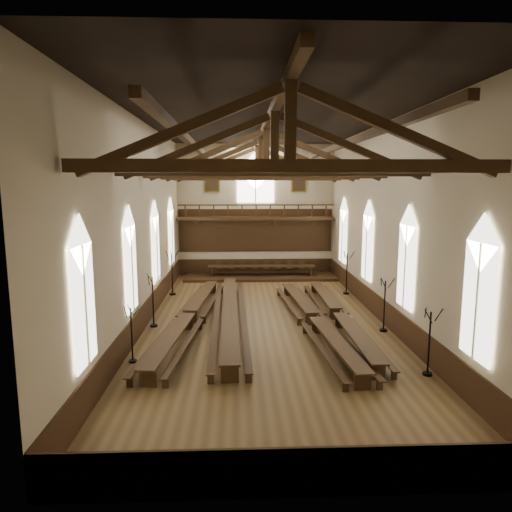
{
  "coord_description": "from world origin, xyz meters",
  "views": [
    {
      "loc": [
        -1.38,
        -22.16,
        6.9
      ],
      "look_at": [
        -0.43,
        1.5,
        3.22
      ],
      "focal_mm": 32.0,
      "sensor_mm": 36.0,
      "label": 1
    }
  ],
  "objects": [
    {
      "name": "end_window",
      "position": [
        0.0,
        12.9,
        7.22
      ],
      "size": [
        2.8,
        0.12,
        3.8
      ],
      "color": "white",
      "rests_on": "room_walls"
    },
    {
      "name": "refectory_row_a",
      "position": [
        -3.78,
        -0.32,
        0.55
      ],
      "size": [
        2.24,
        14.54,
        0.75
      ],
      "color": "#382511",
      "rests_on": "ground"
    },
    {
      "name": "candelabrum_right_mid",
      "position": [
        5.55,
        -1.46,
        0.79
      ],
      "size": [
        0.71,
        0.8,
        2.6
      ],
      "color": "black",
      "rests_on": "ground"
    },
    {
      "name": "high_table",
      "position": [
        0.37,
        11.4,
        0.83
      ],
      "size": [
        8.0,
        1.04,
        0.75
      ],
      "color": "#382511",
      "rests_on": "dais"
    },
    {
      "name": "candelabrum_left_near",
      "position": [
        -5.55,
        -4.87,
        0.71
      ],
      "size": [
        0.65,
        0.71,
        2.32
      ],
      "color": "black",
      "rests_on": "ground"
    },
    {
      "name": "candelabrum_right_near",
      "position": [
        5.55,
        -6.56,
        0.77
      ],
      "size": [
        0.73,
        0.77,
        2.54
      ],
      "color": "black",
      "rests_on": "ground"
    },
    {
      "name": "side_windows",
      "position": [
        -0.0,
        -0.0,
        3.74
      ],
      "size": [
        11.85,
        19.8,
        4.5
      ],
      "color": "white",
      "rests_on": "room_walls"
    },
    {
      "name": "candelabrum_left_mid",
      "position": [
        -5.55,
        -0.29,
        0.81
      ],
      "size": [
        0.74,
        0.81,
        2.66
      ],
      "color": "black",
      "rests_on": "ground"
    },
    {
      "name": "candelabrum_left_far",
      "position": [
        -5.55,
        6.31,
        0.87
      ],
      "size": [
        0.85,
        0.83,
        2.85
      ],
      "color": "black",
      "rests_on": "ground"
    },
    {
      "name": "refectory_row_d",
      "position": [
        3.62,
        -0.21,
        0.52
      ],
      "size": [
        1.46,
        14.0,
        0.71
      ],
      "color": "#382511",
      "rests_on": "ground"
    },
    {
      "name": "ground",
      "position": [
        0.0,
        0.0,
        0.0
      ],
      "size": [
        26.0,
        26.0,
        0.0
      ],
      "primitive_type": "plane",
      "color": "brown",
      "rests_on": "ground"
    },
    {
      "name": "minstrels_gallery",
      "position": [
        0.0,
        12.66,
        3.91
      ],
      "size": [
        11.8,
        1.24,
        3.7
      ],
      "color": "#382511",
      "rests_on": "room_walls"
    },
    {
      "name": "refectory_row_c",
      "position": [
        2.28,
        -0.98,
        0.53
      ],
      "size": [
        1.97,
        14.22,
        0.72
      ],
      "color": "#382511",
      "rests_on": "ground"
    },
    {
      "name": "portraits",
      "position": [
        0.0,
        12.9,
        7.1
      ],
      "size": [
        7.75,
        0.09,
        1.45
      ],
      "color": "brown",
      "rests_on": "room_walls"
    },
    {
      "name": "high_chairs",
      "position": [
        0.37,
        12.18,
        0.72
      ],
      "size": [
        6.74,
        0.45,
        0.95
      ],
      "color": "#382511",
      "rests_on": "dais"
    },
    {
      "name": "candelabrum_right_far",
      "position": [
        5.55,
        6.1,
        0.85
      ],
      "size": [
        0.79,
        0.85,
        2.79
      ],
      "color": "black",
      "rests_on": "ground"
    },
    {
      "name": "roof_trusses",
      "position": [
        0.0,
        -0.0,
        8.22
      ],
      "size": [
        11.7,
        25.7,
        2.8
      ],
      "color": "#382511",
      "rests_on": "room_walls"
    },
    {
      "name": "refectory_row_b",
      "position": [
        -1.81,
        0.16,
        0.59
      ],
      "size": [
        1.76,
        14.95,
        0.81
      ],
      "color": "#382511",
      "rests_on": "ground"
    },
    {
      "name": "wainscot_band",
      "position": [
        0.0,
        0.0,
        0.6
      ],
      "size": [
        12.0,
        26.0,
        1.2
      ],
      "color": "#371F10",
      "rests_on": "ground"
    },
    {
      "name": "dais",
      "position": [
        0.37,
        11.4,
        0.1
      ],
      "size": [
        11.4,
        3.01,
        0.2
      ],
      "primitive_type": "cube",
      "color": "#371F10",
      "rests_on": "ground"
    },
    {
      "name": "room_walls",
      "position": [
        0.0,
        0.0,
        6.46
      ],
      "size": [
        26.0,
        26.0,
        26.0
      ],
      "color": "#C3AE94",
      "rests_on": "ground"
    }
  ]
}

